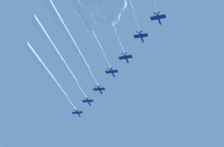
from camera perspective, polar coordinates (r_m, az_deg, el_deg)
name	(u,v)px	position (r m, az deg, el deg)	size (l,w,h in m)	color
jet_lead	(46,71)	(229.74, -10.57, 0.36)	(73.22, 38.72, 3.96)	navy
jet_port_inner	(55,51)	(214.47, -9.19, 3.63)	(79.18, 40.08, 3.98)	navy
jet_starboard_inner	(68,36)	(203.11, -7.05, 5.98)	(76.48, 38.37, 4.04)	navy
jet_port_mid	(85,21)	(197.88, -4.42, 8.39)	(67.67, 35.47, 3.99)	navy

